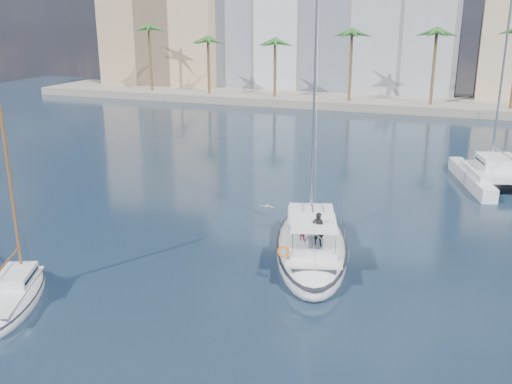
% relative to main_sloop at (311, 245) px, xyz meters
% --- Properties ---
extents(ground, '(160.00, 160.00, 0.00)m').
position_rel_main_sloop_xyz_m(ground, '(-2.53, -1.99, -0.57)').
color(ground, black).
rests_on(ground, ground).
extents(quay, '(120.00, 14.00, 1.20)m').
position_rel_main_sloop_xyz_m(quay, '(-2.53, 59.01, 0.03)').
color(quay, gray).
rests_on(quay, ground).
extents(building_modern, '(42.00, 16.00, 28.00)m').
position_rel_main_sloop_xyz_m(building_modern, '(-14.53, 71.01, 13.43)').
color(building_modern, silver).
rests_on(building_modern, ground).
extents(building_tan_left, '(22.00, 14.00, 22.00)m').
position_rel_main_sloop_xyz_m(building_tan_left, '(-44.53, 67.01, 10.43)').
color(building_tan_left, tan).
rests_on(building_tan_left, ground).
extents(palm_left, '(3.60, 3.60, 12.30)m').
position_rel_main_sloop_xyz_m(palm_left, '(-36.53, 55.01, 9.71)').
color(palm_left, brown).
rests_on(palm_left, ground).
extents(palm_centre, '(3.60, 3.60, 12.30)m').
position_rel_main_sloop_xyz_m(palm_centre, '(-2.53, 55.01, 9.71)').
color(palm_centre, brown).
rests_on(palm_centre, ground).
extents(main_sloop, '(7.50, 13.66, 19.32)m').
position_rel_main_sloop_xyz_m(main_sloop, '(0.00, 0.00, 0.00)').
color(main_sloop, silver).
rests_on(main_sloop, ground).
extents(small_sloop, '(4.86, 7.44, 10.25)m').
position_rel_main_sloop_xyz_m(small_sloop, '(-12.19, -11.03, -0.17)').
color(small_sloop, silver).
rests_on(small_sloop, ground).
extents(catamaran, '(7.77, 11.41, 15.37)m').
position_rel_main_sloop_xyz_m(catamaran, '(10.95, 18.93, 0.54)').
color(catamaran, silver).
rests_on(catamaran, ground).
extents(seagull, '(1.08, 0.47, 0.20)m').
position_rel_main_sloop_xyz_m(seagull, '(-4.64, 5.41, 0.14)').
color(seagull, silver).
rests_on(seagull, ground).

